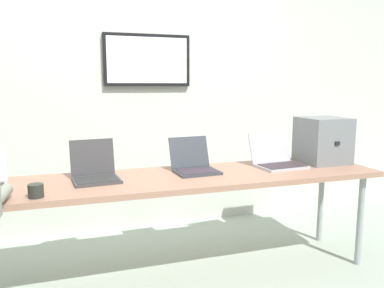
# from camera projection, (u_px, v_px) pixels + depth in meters

# --- Properties ---
(ground) EXTENTS (8.00, 8.00, 0.04)m
(ground) POSITION_uv_depth(u_px,v_px,m) (178.00, 279.00, 2.87)
(ground) COLOR #96A798
(back_wall) EXTENTS (8.00, 0.11, 2.48)m
(back_wall) POSITION_uv_depth(u_px,v_px,m) (146.00, 104.00, 3.73)
(back_wall) COLOR beige
(back_wall) RESTS_ON ground
(workbench) EXTENTS (3.08, 0.70, 0.78)m
(workbench) POSITION_uv_depth(u_px,v_px,m) (177.00, 183.00, 2.75)
(workbench) COLOR #996F59
(workbench) RESTS_ON ground
(equipment_box) EXTENTS (0.36, 0.38, 0.38)m
(equipment_box) POSITION_uv_depth(u_px,v_px,m) (323.00, 140.00, 3.21)
(equipment_box) COLOR slate
(equipment_box) RESTS_ON workbench
(laptop_station_1) EXTENTS (0.33, 0.34, 0.27)m
(laptop_station_1) POSITION_uv_depth(u_px,v_px,m) (95.00, 171.00, 2.63)
(laptop_station_1) COLOR #3B3A3C
(laptop_station_1) RESTS_ON workbench
(laptop_station_2) EXTENTS (0.34, 0.35, 0.25)m
(laptop_station_2) POSITION_uv_depth(u_px,v_px,m) (194.00, 164.00, 2.88)
(laptop_station_2) COLOR #343940
(laptop_station_2) RESTS_ON workbench
(laptop_station_3) EXTENTS (0.40, 0.38, 0.26)m
(laptop_station_3) POSITION_uv_depth(u_px,v_px,m) (277.00, 159.00, 3.07)
(laptop_station_3) COLOR #ADADB8
(laptop_station_3) RESTS_ON workbench
(coffee_mug) EXTENTS (0.09, 0.09, 0.08)m
(coffee_mug) POSITION_uv_depth(u_px,v_px,m) (36.00, 191.00, 2.22)
(coffee_mug) COLOR #272823
(coffee_mug) RESTS_ON workbench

